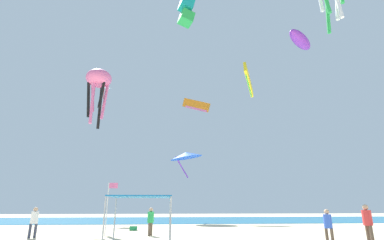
{
  "coord_description": "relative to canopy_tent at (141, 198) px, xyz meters",
  "views": [
    {
      "loc": [
        -1.64,
        -16.8,
        1.82
      ],
      "look_at": [
        0.71,
        10.85,
        10.18
      ],
      "focal_mm": 26.74,
      "sensor_mm": 36.0,
      "label": 1
    }
  ],
  "objects": [
    {
      "name": "canopy_tent",
      "position": [
        0.0,
        0.0,
        0.0
      ],
      "size": [
        3.03,
        2.9,
        2.31
      ],
      "color": "#B2B2B7",
      "rests_on": "ground"
    },
    {
      "name": "kite_inflatable_purple",
      "position": [
        15.75,
        11.75,
        17.46
      ],
      "size": [
        4.61,
        4.45,
        1.9
      ],
      "rotation": [
        0.0,
        0.0,
        3.89
      ],
      "color": "purple"
    },
    {
      "name": "cooler_box",
      "position": [
        -1.23,
        8.7,
        -2.01
      ],
      "size": [
        0.57,
        0.37,
        0.35
      ],
      "color": "#1E8C4C",
      "rests_on": "ground"
    },
    {
      "name": "person_rightmost",
      "position": [
        11.58,
        -0.47,
        -1.07
      ],
      "size": [
        0.45,
        0.51,
        1.9
      ],
      "rotation": [
        0.0,
        0.0,
        4.6
      ],
      "color": "brown",
      "rests_on": "ground"
    },
    {
      "name": "kite_diamond_white",
      "position": [
        -8.72,
        26.46,
        17.16
      ],
      "size": [
        1.98,
        2.0,
        2.33
      ],
      "rotation": [
        0.0,
        0.0,
        4.33
      ],
      "color": "white"
    },
    {
      "name": "kite_delta_blue",
      "position": [
        3.51,
        19.52,
        5.6
      ],
      "size": [
        4.89,
        4.85,
        3.28
      ],
      "rotation": [
        0.0,
        0.0,
        4.98
      ],
      "color": "blue"
    },
    {
      "name": "kite_parafoil_orange",
      "position": [
        5.37,
        25.49,
        14.28
      ],
      "size": [
        4.11,
        2.52,
        2.79
      ],
      "rotation": [
        0.0,
        0.0,
        5.82
      ],
      "color": "orange"
    },
    {
      "name": "kite_parafoil_yellow",
      "position": [
        8.04,
        6.86,
        9.95
      ],
      "size": [
        1.63,
        3.29,
        2.13
      ],
      "rotation": [
        0.0,
        0.0,
        1.13
      ],
      "color": "yellow"
    },
    {
      "name": "kite_box_teal",
      "position": [
        2.9,
        11.21,
        19.94
      ],
      "size": [
        1.98,
        1.81,
        3.24
      ],
      "rotation": [
        0.0,
        0.0,
        5.01
      ],
      "color": "teal"
    },
    {
      "name": "person_central",
      "position": [
        0.28,
        4.41,
        -1.18
      ],
      "size": [
        0.41,
        0.44,
        1.72
      ],
      "rotation": [
        0.0,
        0.0,
        4.34
      ],
      "color": "brown",
      "rests_on": "ground"
    },
    {
      "name": "kite_octopus_pink",
      "position": [
        -5.39,
        10.18,
        10.87
      ],
      "size": [
        3.32,
        3.32,
        5.54
      ],
      "rotation": [
        0.0,
        0.0,
        2.37
      ],
      "color": "pink"
    },
    {
      "name": "banner_flag",
      "position": [
        -2.45,
        4.38,
        -0.19
      ],
      "size": [
        0.61,
        0.06,
        3.28
      ],
      "color": "silver",
      "rests_on": "ground"
    },
    {
      "name": "person_near_tent",
      "position": [
        9.34,
        -0.64,
        -1.21
      ],
      "size": [
        0.4,
        0.42,
        1.66
      ],
      "rotation": [
        0.0,
        0.0,
        5.16
      ],
      "color": "brown",
      "rests_on": "ground"
    },
    {
      "name": "ocean_strip",
      "position": [
        2.93,
        25.82,
        -2.17
      ],
      "size": [
        110.0,
        19.36,
        0.03
      ],
      "primitive_type": "cube",
      "color": "#1E6B93",
      "rests_on": "ground"
    },
    {
      "name": "person_leftmost",
      "position": [
        -6.64,
        3.78,
        -1.16
      ],
      "size": [
        0.42,
        0.42,
        1.75
      ],
      "rotation": [
        0.0,
        0.0,
        3.91
      ],
      "color": "#33384C",
      "rests_on": "ground"
    }
  ]
}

